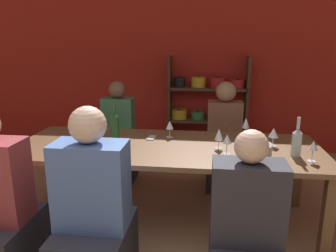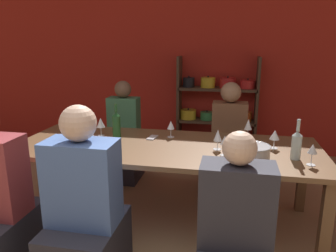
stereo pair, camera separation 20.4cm
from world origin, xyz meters
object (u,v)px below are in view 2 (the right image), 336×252
Objects in this scene: wine_glass_red_a at (65,144)px; wine_glass_red_b at (89,133)px; wine_glass_empty_d at (275,135)px; wine_glass_red_c at (101,123)px; wine_glass_empty_e at (171,125)px; wine_bottle_green at (296,144)px; wine_glass_empty_a at (313,150)px; wine_glass_white_b at (248,125)px; person_near_b at (85,223)px; wine_bottle_dark at (84,139)px; wine_glass_empty_b at (218,136)px; cell_phone at (152,137)px; dining_table at (166,153)px; person_far_a at (125,144)px; person_near_a at (234,243)px; mixing_bowl at (253,151)px; wine_glass_empty_c at (225,141)px; wine_bottle_amber at (116,125)px; shelf_unit at (216,117)px; person_far_b at (228,150)px; wine_glass_white_a at (235,150)px.

wine_glass_red_b is at bearing 77.58° from wine_glass_red_a.
wine_glass_red_c reaches higher than wine_glass_empty_d.
wine_bottle_green is at bearing -20.67° from wine_glass_empty_e.
wine_bottle_green is 1.94× the size of wine_glass_empty_a.
person_near_b is at bearing -130.66° from wine_glass_white_b.
wine_glass_white_b is 1.69m from person_near_b.
wine_bottle_dark is 0.71m from person_near_b.
person_near_b is (0.37, -0.47, -0.38)m from wine_glass_red_a.
cell_phone is (-0.62, 0.22, -0.12)m from wine_glass_empty_b.
wine_glass_red_b is at bearing -149.84° from wine_glass_empty_e.
dining_table is 2.25× the size of person_far_a.
wine_glass_white_b is at bearing 28.94° from wine_bottle_dark.
wine_bottle_dark reaches higher than wine_glass_empty_e.
person_near_a is 2.12m from person_far_a.
cell_phone is (-0.90, 0.39, -0.05)m from mixing_bowl.
wine_bottle_dark is 2.12× the size of wine_glass_empty_c.
wine_bottle_amber is 0.29× the size of person_near_a.
person_far_a is at bearing 90.51° from wine_glass_red_b.
mixing_bowl is 1.55× the size of wine_glass_red_c.
wine_glass_empty_b reaches higher than cell_phone.
wine_glass_empty_c is at bearing -85.34° from shelf_unit.
wine_glass_red_a is at bearing -170.80° from mixing_bowl.
person_far_b is at bearing 119.03° from wine_bottle_green.
wine_glass_red_c is 0.93× the size of wine_glass_white_b.
wine_bottle_dark is 2.26× the size of wine_glass_white_a.
wine_glass_white_b is at bearing 55.26° from wine_glass_empty_b.
shelf_unit is 4.04× the size of wine_bottle_dark.
shelf_unit is at bearing -131.07° from person_far_a.
mixing_bowl is 1.65× the size of wine_glass_empty_c.
wine_glass_empty_a is 0.15× the size of person_near_a.
person_far_b reaches higher than wine_bottle_green.
shelf_unit is at bearing 93.24° from wine_glass_empty_b.
wine_glass_white_b is (1.44, 0.78, 0.03)m from wine_glass_red_a.
wine_glass_red_b is 0.13× the size of person_near_b.
wine_glass_red_c is (-0.68, 0.18, 0.19)m from dining_table.
person_far_a reaches higher than wine_glass_white_a.
wine_glass_red_a is at bearing -111.10° from wine_bottle_amber.
wine_glass_empty_e is 0.75m from wine_glass_red_b.
dining_table is at bearing -89.07° from wine_glass_empty_e.
wine_glass_red_b is at bearing -169.72° from dining_table.
wine_glass_empty_e reaches higher than dining_table.
cell_phone is 0.14× the size of person_near_a.
person_near_b reaches higher than wine_bottle_green.
shelf_unit reaches higher than cell_phone.
shelf_unit reaches higher than dining_table.
wine_bottle_dark is at bearing -132.96° from wine_glass_empty_e.
wine_glass_red_c is at bearing 164.98° from mixing_bowl.
person_far_a is at bearing 160.71° from wine_glass_white_b.
wine_glass_empty_c is at bearing -111.19° from wine_glass_white_b.
wine_glass_red_a is at bearing -174.63° from wine_glass_empty_a.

